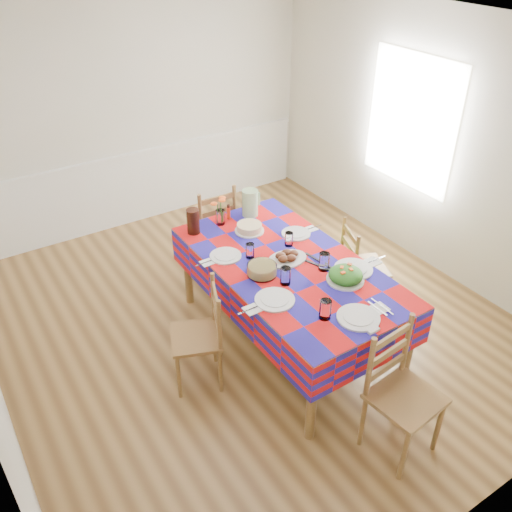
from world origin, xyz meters
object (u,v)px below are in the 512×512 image
Objects in this scene: tea_pitcher at (193,221)px; chair_left at (201,336)px; meat_platter at (287,257)px; dining_table at (288,273)px; green_pitcher at (250,203)px; chair_right at (360,268)px; chair_far at (212,229)px; chair_near at (400,394)px.

tea_pitcher is 1.14m from chair_left.
dining_table is at bearing -109.44° from meat_platter.
meat_platter is 0.99m from chair_left.
green_pitcher reaches higher than tea_pitcher.
meat_platter is 0.96m from chair_right.
meat_platter is at bearing 116.23° from chair_left.
chair_left is 1.00× the size of chair_right.
meat_platter is at bearing -100.94° from green_pitcher.
dining_table is at bearing -64.21° from tea_pitcher.
dining_table is 1.03m from tea_pitcher.
chair_left is (-0.44, -0.93, -0.50)m from tea_pitcher.
chair_far is at bearing 169.50° from chair_left.
chair_right is at bearing 124.00° from chair_far.
chair_far is at bearing 53.62° from chair_right.
green_pitcher is at bearing 58.63° from chair_right.
dining_table is 9.15× the size of tea_pitcher.
chair_right reaches higher than chair_left.
chair_far is (-0.02, 1.33, -0.37)m from meat_platter.
green_pitcher is 0.28× the size of chair_left.
green_pitcher reaches higher than chair_right.
chair_right reaches higher than dining_table.
chair_right is at bearing 112.76° from chair_left.
dining_table is 1.40m from chair_far.
chair_far is at bearing 47.05° from tea_pitcher.
dining_table is at bearing 91.17° from chair_far.
chair_left is at bearing 116.81° from chair_near.
chair_near is at bearing -90.21° from dining_table.
dining_table is 0.96m from green_pitcher.
chair_near is at bearing 54.45° from chair_left.
chair_far is at bearing 90.04° from dining_table.
tea_pitcher is at bearing 48.18° from chair_far.
meat_platter is 1.52× the size of tea_pitcher.
chair_left is at bearing -175.50° from meat_platter.
meat_platter reaches higher than dining_table.
chair_near is at bearing -94.73° from green_pitcher.
meat_platter is 0.98m from tea_pitcher.
green_pitcher is 0.69m from chair_far.
dining_table is 0.93m from chair_right.
tea_pitcher is 1.67m from chair_right.
tea_pitcher is 0.25× the size of chair_right.
tea_pitcher reaches higher than chair_left.
chair_far reaches higher than dining_table.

